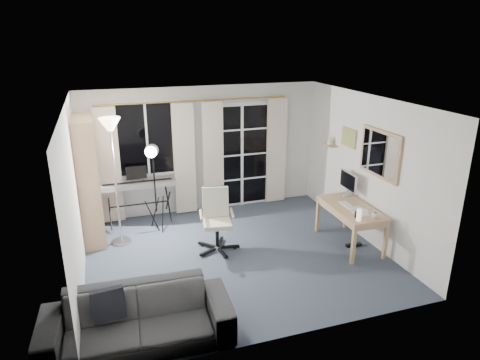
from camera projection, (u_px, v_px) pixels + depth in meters
The scene contains 17 objects.
floor at pixel (236, 255), 6.73m from camera, with size 4.50×4.00×0.02m, color #35414E.
window at pixel (147, 139), 7.69m from camera, with size 1.20×0.08×1.40m.
french_door at pixel (241, 156), 8.38m from camera, with size 1.32×0.09×2.11m.
curtains at pixel (198, 157), 8.01m from camera, with size 3.60×0.07×2.13m.
bookshelf at pixel (87, 184), 6.93m from camera, with size 0.35×0.97×2.07m.
torchiere_lamp at pixel (112, 144), 6.58m from camera, with size 0.43×0.43×2.10m.
keyboard_piano at pixel (138, 185), 7.62m from camera, with size 1.35×0.66×0.98m.
studio_light at pixel (152, 161), 7.12m from camera, with size 0.36×0.36×1.60m.
office_chair at pixel (216, 214), 6.80m from camera, with size 0.69×0.68×1.00m.
desk at pixel (351, 211), 6.89m from camera, with size 0.66×1.26×0.67m.
monitor at pixel (348, 182), 7.24m from camera, with size 0.16×0.48×0.42m.
desk_clutter at pixel (355, 221), 6.70m from camera, with size 0.41×0.76×0.85m.
mug at pixel (376, 215), 6.42m from camera, with size 0.11×0.09×0.11m, color silver.
wall_mirror at pixel (380, 154), 6.56m from camera, with size 0.04×0.94×0.74m.
framed_print at pixel (349, 138), 7.35m from camera, with size 0.03×0.42×0.32m.
wall_shelf at pixel (330, 142), 7.84m from camera, with size 0.16×0.30×0.18m.
sofa at pixel (137, 311), 4.72m from camera, with size 2.11×0.71×0.82m.
Camera 1 is at (-1.80, -5.69, 3.32)m, focal length 32.00 mm.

